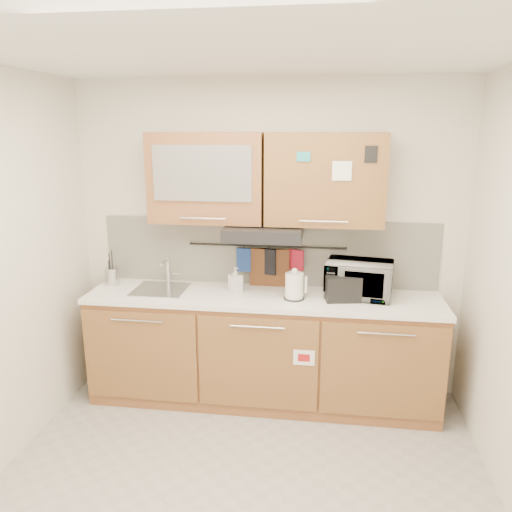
% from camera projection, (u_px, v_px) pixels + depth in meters
% --- Properties ---
extents(floor, '(3.20, 3.20, 0.00)m').
position_uv_depth(floor, '(238.00, 499.00, 3.06)').
color(floor, '#9E9993').
rests_on(floor, ground).
extents(ceiling, '(3.20, 3.20, 0.00)m').
position_uv_depth(ceiling, '(234.00, 45.00, 2.41)').
color(ceiling, white).
rests_on(ceiling, wall_back).
extents(wall_back, '(3.20, 0.00, 3.20)m').
position_uv_depth(wall_back, '(268.00, 240.00, 4.18)').
color(wall_back, silver).
rests_on(wall_back, ground).
extents(base_cabinet, '(2.80, 0.64, 0.88)m').
position_uv_depth(base_cabinet, '(263.00, 354.00, 4.10)').
color(base_cabinet, '#9B5D37').
rests_on(base_cabinet, floor).
extents(countertop, '(2.82, 0.62, 0.04)m').
position_uv_depth(countertop, '(263.00, 297.00, 3.98)').
color(countertop, white).
rests_on(countertop, base_cabinet).
extents(backsplash, '(2.80, 0.02, 0.56)m').
position_uv_depth(backsplash, '(267.00, 252.00, 4.19)').
color(backsplash, silver).
rests_on(backsplash, countertop).
extents(upper_cabinets, '(1.82, 0.37, 0.70)m').
position_uv_depth(upper_cabinets, '(265.00, 178.00, 3.87)').
color(upper_cabinets, '#9B5D37').
rests_on(upper_cabinets, wall_back).
extents(range_hood, '(0.60, 0.46, 0.10)m').
position_uv_depth(range_hood, '(264.00, 232.00, 3.91)').
color(range_hood, black).
rests_on(range_hood, upper_cabinets).
extents(sink, '(0.42, 0.40, 0.26)m').
position_uv_depth(sink, '(161.00, 289.00, 4.10)').
color(sink, silver).
rests_on(sink, countertop).
extents(utensil_rail, '(1.30, 0.02, 0.02)m').
position_uv_depth(utensil_rail, '(267.00, 246.00, 4.14)').
color(utensil_rail, black).
rests_on(utensil_rail, backsplash).
extents(utensil_crock, '(0.15, 0.15, 0.29)m').
position_uv_depth(utensil_crock, '(112.00, 276.00, 4.22)').
color(utensil_crock, '#B2B3B7').
rests_on(utensil_crock, countertop).
extents(kettle, '(0.19, 0.18, 0.25)m').
position_uv_depth(kettle, '(294.00, 287.00, 3.86)').
color(kettle, white).
rests_on(kettle, countertop).
extents(toaster, '(0.29, 0.20, 0.20)m').
position_uv_depth(toaster, '(343.00, 288.00, 3.82)').
color(toaster, black).
rests_on(toaster, countertop).
extents(microwave, '(0.56, 0.42, 0.28)m').
position_uv_depth(microwave, '(359.00, 279.00, 3.92)').
color(microwave, '#999999').
rests_on(microwave, countertop).
extents(soap_bottle, '(0.13, 0.13, 0.20)m').
position_uv_depth(soap_bottle, '(235.00, 279.00, 4.05)').
color(soap_bottle, '#999999').
rests_on(soap_bottle, countertop).
extents(cutting_board, '(0.33, 0.02, 0.41)m').
position_uv_depth(cutting_board, '(269.00, 273.00, 4.18)').
color(cutting_board, brown).
rests_on(cutting_board, utensil_rail).
extents(oven_mitt, '(0.12, 0.04, 0.20)m').
position_uv_depth(oven_mitt, '(244.00, 260.00, 4.18)').
color(oven_mitt, navy).
rests_on(oven_mitt, utensil_rail).
extents(dark_pouch, '(0.14, 0.08, 0.22)m').
position_uv_depth(dark_pouch, '(268.00, 262.00, 4.15)').
color(dark_pouch, black).
rests_on(dark_pouch, utensil_rail).
extents(pot_holder, '(0.14, 0.08, 0.17)m').
position_uv_depth(pot_holder, '(296.00, 260.00, 4.12)').
color(pot_holder, '#B2172E').
rests_on(pot_holder, utensil_rail).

